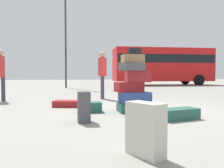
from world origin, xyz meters
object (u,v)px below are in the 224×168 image
at_px(suitcase_cream_upright_blue, 145,129).
at_px(lamp_post, 66,21).
at_px(suitcase_maroon_left_side, 68,104).
at_px(parked_bus, 162,64).
at_px(suitcase_teal_foreground_far, 90,107).
at_px(person_bearded_onlooker, 0,71).
at_px(suitcase_charcoal_behind_tower, 84,107).
at_px(suitcase_tower, 133,86).
at_px(person_tourist_with_camera, 102,71).
at_px(suitcase_teal_white_trunk, 178,114).

xyz_separation_m(suitcase_cream_upright_blue, lamp_post, (0.12, 13.11, 4.19)).
xyz_separation_m(suitcase_maroon_left_side, parked_bus, (9.07, 11.72, 1.75)).
bearing_deg(suitcase_maroon_left_side, suitcase_teal_foreground_far, -47.13).
bearing_deg(person_bearded_onlooker, suitcase_maroon_left_side, -17.68).
distance_m(suitcase_charcoal_behind_tower, lamp_post, 12.05).
height_order(suitcase_tower, person_bearded_onlooker, person_bearded_onlooker).
height_order(suitcase_cream_upright_blue, lamp_post, lamp_post).
bearing_deg(suitcase_teal_foreground_far, suitcase_charcoal_behind_tower, -98.63).
relative_size(suitcase_cream_upright_blue, person_tourist_with_camera, 0.33).
distance_m(suitcase_teal_white_trunk, person_tourist_with_camera, 4.08).
distance_m(suitcase_maroon_left_side, suitcase_cream_upright_blue, 3.89).
bearing_deg(person_tourist_with_camera, suitcase_charcoal_behind_tower, -6.50).
bearing_deg(suitcase_cream_upright_blue, lamp_post, 67.47).
bearing_deg(person_bearded_onlooker, suitcase_tower, -17.07).
bearing_deg(suitcase_tower, suitcase_charcoal_behind_tower, -147.04).
xyz_separation_m(suitcase_charcoal_behind_tower, person_tourist_with_camera, (1.20, 3.70, 0.72)).
bearing_deg(suitcase_teal_foreground_far, person_bearded_onlooker, 137.05).
bearing_deg(suitcase_charcoal_behind_tower, suitcase_teal_white_trunk, -3.84).
xyz_separation_m(person_tourist_with_camera, lamp_post, (-0.73, 7.59, 3.47)).
bearing_deg(suitcase_tower, suitcase_teal_white_trunk, -64.75).
bearing_deg(suitcase_cream_upright_blue, suitcase_tower, 49.37).
distance_m(suitcase_teal_white_trunk, suitcase_charcoal_behind_tower, 1.75).
height_order(suitcase_cream_upright_blue, parked_bus, parked_bus).
relative_size(suitcase_teal_foreground_far, suitcase_charcoal_behind_tower, 0.93).
xyz_separation_m(suitcase_maroon_left_side, person_bearded_onlooker, (-1.98, 1.89, 0.90)).
height_order(suitcase_maroon_left_side, lamp_post, lamp_post).
bearing_deg(lamp_post, suitcase_teal_foreground_far, -91.00).
bearing_deg(person_bearded_onlooker, parked_bus, 67.61).
height_order(suitcase_maroon_left_side, suitcase_cream_upright_blue, suitcase_cream_upright_blue).
distance_m(suitcase_teal_foreground_far, lamp_post, 11.15).
bearing_deg(person_tourist_with_camera, suitcase_tower, 12.20).
bearing_deg(suitcase_cream_upright_blue, person_tourist_with_camera, 59.27).
bearing_deg(lamp_post, person_tourist_with_camera, -84.52).
height_order(suitcase_maroon_left_side, suitcase_teal_foreground_far, suitcase_teal_foreground_far).
height_order(suitcase_teal_foreground_far, suitcase_cream_upright_blue, suitcase_cream_upright_blue).
distance_m(suitcase_cream_upright_blue, suitcase_charcoal_behind_tower, 1.85).
bearing_deg(parked_bus, person_tourist_with_camera, -119.79).
distance_m(suitcase_tower, lamp_post, 11.21).
xyz_separation_m(suitcase_cream_upright_blue, parked_bus, (8.60, 15.57, 1.56)).
distance_m(suitcase_tower, suitcase_maroon_left_side, 1.90).
relative_size(person_tourist_with_camera, lamp_post, 0.24).
xyz_separation_m(person_tourist_with_camera, parked_bus, (7.75, 10.05, 0.85)).
relative_size(suitcase_charcoal_behind_tower, person_bearded_onlooker, 0.33).
distance_m(suitcase_teal_white_trunk, person_bearded_onlooker, 5.73).
xyz_separation_m(suitcase_charcoal_behind_tower, parked_bus, (8.95, 13.75, 1.56)).
xyz_separation_m(suitcase_teal_white_trunk, lamp_post, (-1.26, 11.53, 4.36)).
bearing_deg(parked_bus, suitcase_teal_foreground_far, -116.37).
xyz_separation_m(person_bearded_onlooker, parked_bus, (11.05, 9.83, 0.85)).
height_order(suitcase_tower, suitcase_charcoal_behind_tower, suitcase_tower).
height_order(suitcase_teal_white_trunk, person_bearded_onlooker, person_bearded_onlooker).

